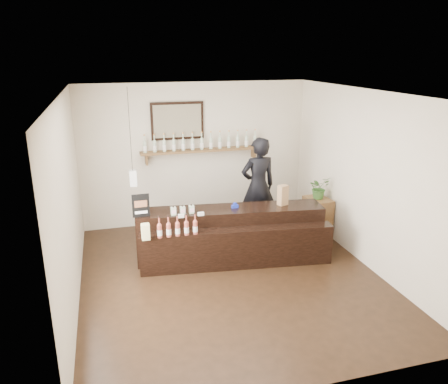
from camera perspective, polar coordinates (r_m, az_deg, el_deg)
The scene contains 10 objects.
ground at distance 6.93m, azimuth 0.85°, elevation -10.96°, with size 5.00×5.00×0.00m, color black.
room_shell at distance 6.29m, azimuth 0.92°, elevation 2.76°, with size 5.00×5.00×5.00m.
back_wall_decor at distance 8.50m, azimuth -4.56°, elevation 7.04°, with size 2.66×0.96×1.69m.
counter at distance 7.30m, azimuth 1.03°, elevation -5.82°, with size 3.15×1.19×1.02m.
promo_sign at distance 6.92m, azimuth -10.81°, elevation -1.77°, with size 0.27×0.03×0.38m.
paper_bag at distance 7.41m, azimuth 7.70°, elevation -0.41°, with size 0.19×0.16×0.34m.
tape_dispenser at distance 7.24m, azimuth 1.43°, elevation -1.81°, with size 0.12×0.05×0.10m.
side_cabinet at distance 8.37m, azimuth 12.05°, elevation -3.28°, with size 0.43×0.56×0.76m.
potted_plant at distance 8.18m, azimuth 12.32°, elevation 0.55°, with size 0.37×0.32×0.42m, color #386628.
shopkeeper at distance 8.18m, azimuth 4.48°, elevation 1.57°, with size 0.77×0.50×2.11m, color black.
Camera 1 is at (-1.71, -5.83, 3.34)m, focal length 35.00 mm.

